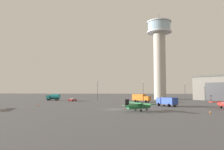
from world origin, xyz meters
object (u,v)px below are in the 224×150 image
(airplane_green, at_px, (138,106))
(light_post_east, at_px, (143,89))
(truck_box_blue, at_px, (167,101))
(truck_fuel_tanker_teal, at_px, (54,97))
(light_post_north, at_px, (98,88))
(truck_box_orange, at_px, (141,98))
(traffic_cone_near_right, at_px, (210,112))
(traffic_cone_near_left, at_px, (38,104))
(control_tower, at_px, (159,51))
(light_post_west, at_px, (185,90))
(car_red, at_px, (73,99))

(airplane_green, bearing_deg, light_post_east, 51.17)
(truck_box_blue, height_order, truck_fuel_tanker_teal, truck_fuel_tanker_teal)
(truck_fuel_tanker_teal, distance_m, light_post_north, 20.21)
(truck_box_orange, relative_size, light_post_north, 0.76)
(truck_box_blue, xyz_separation_m, light_post_north, (-26.03, 34.11, 4.09))
(traffic_cone_near_right, bearing_deg, traffic_cone_near_left, 158.58)
(traffic_cone_near_left, distance_m, traffic_cone_near_right, 48.52)
(truck_box_blue, bearing_deg, truck_box_orange, -16.63)
(airplane_green, xyz_separation_m, truck_fuel_tanker_teal, (-36.63, 45.57, 0.29))
(control_tower, bearing_deg, truck_box_blue, -94.79)
(truck_fuel_tanker_teal, xyz_separation_m, traffic_cone_near_left, (6.23, -30.78, -1.25))
(light_post_west, height_order, traffic_cone_near_right, light_post_west)
(light_post_east, height_order, traffic_cone_near_left, light_post_east)
(airplane_green, height_order, light_post_north, light_post_north)
(airplane_green, bearing_deg, truck_box_orange, 52.19)
(control_tower, xyz_separation_m, light_post_north, (-29.90, -12.11, -19.12))
(airplane_green, height_order, truck_box_orange, truck_box_orange)
(control_tower, bearing_deg, light_post_north, -157.96)
(airplane_green, xyz_separation_m, traffic_cone_near_right, (14.77, -2.93, -0.98))
(truck_fuel_tanker_teal, bearing_deg, airplane_green, 132.89)
(truck_box_blue, xyz_separation_m, car_red, (-35.35, 25.34, -0.79))
(truck_fuel_tanker_teal, bearing_deg, light_post_west, -169.25)
(truck_fuel_tanker_teal, distance_m, traffic_cone_near_left, 31.43)
(truck_fuel_tanker_teal, height_order, light_post_north, light_post_north)
(truck_box_blue, height_order, light_post_east, light_post_east)
(light_post_west, bearing_deg, car_red, -166.40)
(car_red, height_order, light_post_east, light_post_east)
(car_red, bearing_deg, truck_box_orange, 93.86)
(truck_fuel_tanker_teal, bearing_deg, control_tower, -158.06)
(truck_box_blue, relative_size, light_post_east, 0.77)
(airplane_green, bearing_deg, control_tower, 43.69)
(truck_box_blue, distance_m, light_post_east, 35.40)
(light_post_north, bearing_deg, control_tower, 22.04)
(control_tower, height_order, car_red, control_tower)
(light_post_east, bearing_deg, traffic_cone_near_left, -134.00)
(control_tower, relative_size, traffic_cone_near_right, 63.89)
(truck_fuel_tanker_teal, xyz_separation_m, traffic_cone_near_right, (51.40, -48.50, -1.27))
(truck_fuel_tanker_teal, distance_m, traffic_cone_near_right, 70.68)
(truck_fuel_tanker_teal, relative_size, car_red, 1.33)
(car_red, distance_m, light_post_east, 31.96)
(airplane_green, relative_size, truck_box_blue, 1.28)
(truck_fuel_tanker_teal, relative_size, traffic_cone_near_left, 8.25)
(traffic_cone_near_left, bearing_deg, control_tower, 47.27)
(truck_fuel_tanker_teal, xyz_separation_m, light_post_west, (59.45, 6.94, 3.24))
(control_tower, relative_size, traffic_cone_near_left, 60.23)
(control_tower, height_order, light_post_west, control_tower)
(light_post_north, distance_m, traffic_cone_near_left, 37.37)
(car_red, relative_size, light_post_west, 0.56)
(light_post_north, xyz_separation_m, traffic_cone_near_left, (-13.21, -34.56, -5.26))
(traffic_cone_near_left, bearing_deg, truck_box_blue, 0.66)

